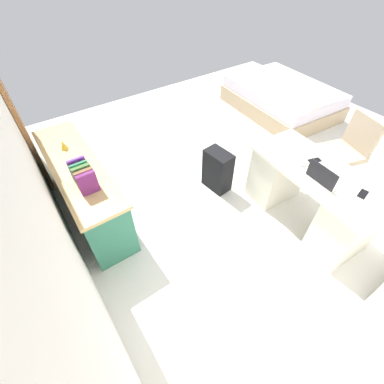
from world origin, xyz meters
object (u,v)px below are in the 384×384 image
object	(u,v)px
bed	(282,98)
figurine_small	(63,145)
cell_phone_near_laptop	(363,194)
suitcase_black	(218,170)
credenza	(84,188)
desk	(309,195)
laptop	(324,178)
computer_mouse	(305,164)
office_chair	(343,155)
cell_phone_by_mouse	(315,160)

from	to	relation	value
bed	figurine_small	bearing A→B (deg)	91.16
bed	cell_phone_near_laptop	xyz separation A→B (m)	(-2.40, 1.79, 0.51)
suitcase_black	cell_phone_near_laptop	size ratio (longest dim) A/B	4.12
credenza	figurine_small	bearing A→B (deg)	0.28
credenza	suitcase_black	world-z (taller)	credenza
desk	laptop	world-z (taller)	laptop
computer_mouse	figurine_small	size ratio (longest dim) A/B	0.91
desk	laptop	distance (m)	0.44
credenza	laptop	distance (m)	2.57
laptop	computer_mouse	bearing A→B (deg)	-13.40
computer_mouse	cell_phone_near_laptop	xyz separation A→B (m)	(-0.58, -0.10, -0.01)
office_chair	cell_phone_by_mouse	xyz separation A→B (m)	(-0.06, 0.85, 0.34)
desk	figurine_small	bearing A→B (deg)	46.82
desk	cell_phone_near_laptop	bearing A→B (deg)	-174.64
desk	bed	xyz separation A→B (m)	(1.96, -1.83, -0.15)
suitcase_black	figurine_small	world-z (taller)	figurine_small
computer_mouse	cell_phone_near_laptop	world-z (taller)	computer_mouse
laptop	computer_mouse	distance (m)	0.27
credenza	figurine_small	world-z (taller)	figurine_small
credenza	bed	distance (m)	3.86
desk	bed	bearing A→B (deg)	-42.90
desk	suitcase_black	xyz separation A→B (m)	(1.01, 0.48, -0.11)
desk	credenza	world-z (taller)	desk
desk	office_chair	size ratio (longest dim) A/B	1.58
suitcase_black	figurine_small	size ratio (longest dim) A/B	5.09
laptop	figurine_small	distance (m)	2.75
desk	cell_phone_by_mouse	xyz separation A→B (m)	(0.14, -0.09, 0.36)
computer_mouse	cell_phone_near_laptop	distance (m)	0.59
computer_mouse	figurine_small	world-z (taller)	figurine_small
figurine_small	cell_phone_near_laptop	bearing A→B (deg)	-138.53
credenza	cell_phone_by_mouse	world-z (taller)	cell_phone_by_mouse
bed	computer_mouse	world-z (taller)	computer_mouse
bed	laptop	distance (m)	2.90
suitcase_black	cell_phone_by_mouse	size ratio (longest dim) A/B	4.12
suitcase_black	cell_phone_near_laptop	distance (m)	1.61
computer_mouse	cell_phone_by_mouse	world-z (taller)	computer_mouse
bed	laptop	size ratio (longest dim) A/B	6.12
office_chair	laptop	xyz separation A→B (m)	(-0.31, 1.05, 0.38)
bed	cell_phone_near_laptop	bearing A→B (deg)	143.35
cell_phone_near_laptop	cell_phone_by_mouse	world-z (taller)	same
desk	credenza	bearing A→B (deg)	51.96
cell_phone_by_mouse	bed	bearing A→B (deg)	-26.90
credenza	computer_mouse	bearing A→B (deg)	-126.11
desk	cell_phone_by_mouse	distance (m)	0.40
office_chair	laptop	bearing A→B (deg)	106.13
bed	figurine_small	xyz separation A→B (m)	(-0.08, 3.84, 0.55)
computer_mouse	credenza	bearing A→B (deg)	58.27
office_chair	cell_phone_by_mouse	distance (m)	0.92
cell_phone_by_mouse	figurine_small	bearing A→B (deg)	66.79
figurine_small	office_chair	bearing A→B (deg)	-119.83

